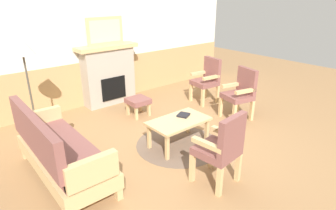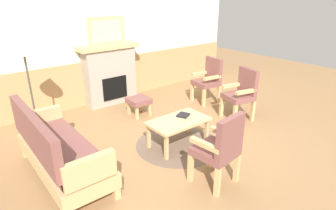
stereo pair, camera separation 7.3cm
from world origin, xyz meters
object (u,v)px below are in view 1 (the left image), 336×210
Objects in this scene: couch at (60,151)px; armchair_by_window_left at (207,78)px; footstool at (138,102)px; fireplace at (108,74)px; armchair_near_fireplace at (241,92)px; floor_lamp_by_couch at (23,53)px; framed_picture at (105,31)px; armchair_front_left at (222,146)px; coffee_table at (179,123)px; book_on_table at (183,115)px.

armchair_by_window_left is (3.55, 0.72, 0.14)m from couch.
armchair_by_window_left reaches higher than footstool.
fireplace is 1.33× the size of armchair_near_fireplace.
floor_lamp_by_couch reaches higher than footstool.
framed_picture is at bearing 90.00° from fireplace.
floor_lamp_by_couch is (-1.42, 2.72, 0.91)m from armchair_front_left.
armchair_front_left is (-1.88, -1.12, 0.00)m from armchair_near_fireplace.
couch is 2.20m from footstool.
coffee_table is (-0.10, -2.38, -1.17)m from framed_picture.
fireplace is at bearing 142.00° from armchair_by_window_left.
coffee_table is at bearing -10.92° from couch.
book_on_table is 0.19× the size of armchair_front_left.
fireplace reaches higher than armchair_by_window_left.
framed_picture is 2.56m from book_on_table.
framed_picture is 0.48× the size of floor_lamp_by_couch.
couch is 1.88× the size of coffee_table.
armchair_front_left reaches higher than footstool.
coffee_table is 1.12m from armchair_front_left.
coffee_table is at bearing -149.47° from armchair_by_window_left.
framed_picture is 0.83× the size of coffee_table.
couch is at bearing -93.65° from floor_lamp_by_couch.
book_on_table is at bearing 69.73° from armchair_front_left.
footstool is 2.20m from floor_lamp_by_couch.
armchair_front_left is at bearing -99.97° from footstool.
coffee_table reaches higher than footstool.
footstool is 0.24× the size of floor_lamp_by_couch.
floor_lamp_by_couch is at bearing 86.35° from couch.
framed_picture reaches higher than armchair_by_window_left.
couch is 9.47× the size of book_on_table.
fireplace is 1.35× the size of coffee_table.
framed_picture is 0.44× the size of couch.
coffee_table is 0.57× the size of floor_lamp_by_couch.
armchair_near_fireplace is at bearing -56.94° from fireplace.
armchair_by_window_left is (1.79, 1.06, 0.15)m from coffee_table.
framed_picture is at bearing 94.46° from footstool.
footstool is at bearing -85.54° from framed_picture.
framed_picture is 0.82× the size of armchair_front_left.
couch is 1.84× the size of armchair_near_fireplace.
fireplace is 1.06m from footstool.
footstool is at bearing 80.03° from armchair_front_left.
footstool is at bearing 168.27° from armchair_by_window_left.
couch is at bearing -168.58° from armchair_by_window_left.
armchair_near_fireplace is (1.44, -1.35, 0.25)m from footstool.
couch is 2.07m from armchair_front_left.
armchair_by_window_left is (1.61, -0.34, 0.25)m from footstool.
floor_lamp_by_couch is (-3.29, 1.61, 0.91)m from armchair_near_fireplace.
book_on_table is at bearing 22.98° from coffee_table.
floor_lamp_by_couch is at bearing 154.00° from armchair_near_fireplace.
couch is 1.94m from book_on_table.
floor_lamp_by_couch is at bearing 170.30° from armchair_by_window_left.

